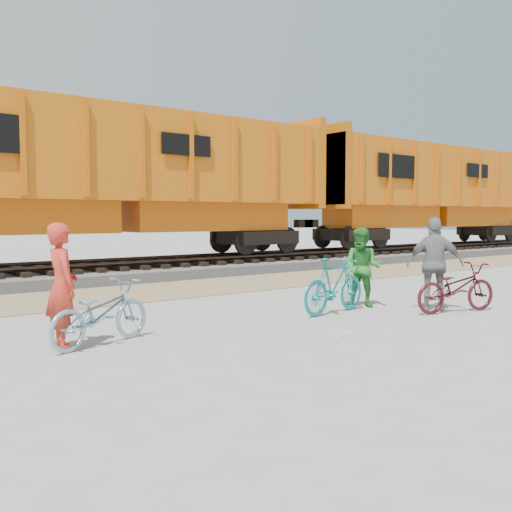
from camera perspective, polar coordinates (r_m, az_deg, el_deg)
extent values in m
plane|color=#9E9E99|center=(10.13, 9.49, -6.37)|extent=(120.00, 120.00, 0.00)
cube|color=#97825D|center=(14.39, -6.81, -3.23)|extent=(120.00, 3.00, 0.02)
cube|color=slate|center=(17.46, -12.73, -1.57)|extent=(120.00, 4.00, 0.30)
cube|color=black|center=(17.44, -12.74, -0.88)|extent=(0.22, 2.60, 0.12)
cube|color=black|center=(21.01, 3.54, 0.03)|extent=(0.22, 2.60, 0.12)
cylinder|color=#382821|center=(16.78, -11.71, -0.64)|extent=(120.00, 0.12, 0.12)
cylinder|color=#382821|center=(18.08, -13.71, -0.34)|extent=(120.00, 0.12, 0.12)
cube|color=black|center=(17.29, -13.54, 0.99)|extent=(11.20, 2.20, 0.80)
cube|color=#CE650E|center=(17.27, -13.59, 3.81)|extent=(11.76, 1.65, 0.90)
cube|color=#CE650E|center=(17.36, -13.68, 9.60)|extent=(14.00, 3.00, 2.60)
cube|color=#BB590B|center=(21.11, 3.77, 8.96)|extent=(0.30, 3.06, 3.10)
cube|color=black|center=(27.13, 16.76, 1.99)|extent=(11.20, 2.20, 0.80)
cube|color=#CE650E|center=(27.12, 16.79, 3.78)|extent=(11.76, 1.65, 0.90)
cube|color=#CE650E|center=(27.17, 16.87, 7.47)|extent=(14.00, 3.00, 2.60)
cube|color=#BB590B|center=(21.98, 6.34, 8.74)|extent=(0.30, 3.06, 3.10)
cube|color=#BB590B|center=(32.99, 23.84, 6.84)|extent=(0.30, 3.06, 3.10)
cube|color=black|center=(22.89, 13.97, 8.71)|extent=(2.20, 0.04, 0.90)
imported|color=#77AAC4|center=(8.34, -15.29, -5.52)|extent=(1.83, 1.12, 0.91)
imported|color=#107E85|center=(10.73, 7.83, -2.93)|extent=(1.80, 0.72, 1.05)
imported|color=#481318|center=(11.39, 19.36, -3.01)|extent=(1.88, 1.06, 0.94)
imported|color=red|center=(8.20, -18.84, -2.86)|extent=(0.43, 0.64, 1.73)
imported|color=#297829|center=(11.56, 10.61, -1.13)|extent=(0.87, 0.95, 1.58)
imported|color=gray|center=(11.48, 17.46, -0.77)|extent=(1.03, 1.07, 1.79)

